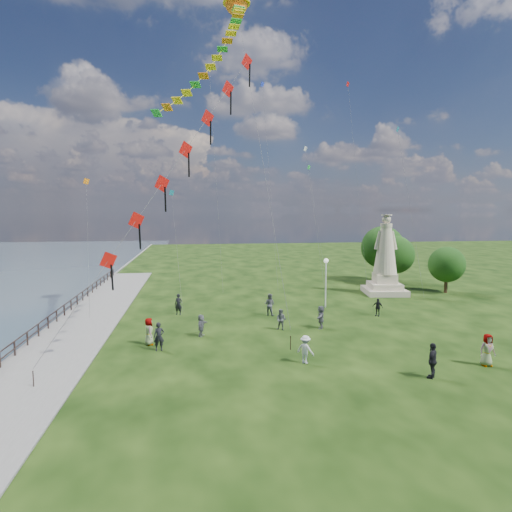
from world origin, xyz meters
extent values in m
cube|color=slate|center=(-16.50, 10.00, -0.20)|extent=(0.30, 160.00, 0.60)
cube|color=slate|center=(-14.00, 8.00, 0.05)|extent=(5.00, 60.00, 0.10)
cylinder|color=black|center=(-16.30, 2.00, 0.50)|extent=(0.11, 0.11, 1.00)
cylinder|color=black|center=(-16.30, 4.00, 0.50)|extent=(0.11, 0.11, 1.00)
cylinder|color=black|center=(-16.30, 6.00, 0.50)|extent=(0.11, 0.11, 1.00)
cylinder|color=black|center=(-16.30, 8.00, 0.50)|extent=(0.11, 0.11, 1.00)
cylinder|color=black|center=(-16.30, 10.00, 0.50)|extent=(0.11, 0.11, 1.00)
cylinder|color=black|center=(-16.30, 12.00, 0.50)|extent=(0.11, 0.11, 1.00)
cylinder|color=black|center=(-16.30, 14.00, 0.50)|extent=(0.11, 0.11, 1.00)
cylinder|color=black|center=(-16.30, 16.00, 0.50)|extent=(0.11, 0.11, 1.00)
cylinder|color=black|center=(-16.30, 18.00, 0.50)|extent=(0.11, 0.11, 1.00)
cylinder|color=black|center=(-16.30, 20.00, 0.50)|extent=(0.11, 0.11, 1.00)
cylinder|color=black|center=(-16.30, 22.00, 0.50)|extent=(0.11, 0.11, 1.00)
cylinder|color=black|center=(-16.30, 24.00, 0.50)|extent=(0.11, 0.11, 1.00)
cylinder|color=black|center=(-16.30, 26.00, 0.50)|extent=(0.11, 0.11, 1.00)
cylinder|color=black|center=(-16.30, 28.00, 0.50)|extent=(0.11, 0.11, 1.00)
cylinder|color=black|center=(-16.30, 30.00, 0.50)|extent=(0.11, 0.11, 1.00)
cylinder|color=black|center=(-16.30, 32.00, 0.50)|extent=(0.11, 0.11, 1.00)
cylinder|color=black|center=(-16.30, 34.00, 0.50)|extent=(0.11, 0.11, 1.00)
cylinder|color=black|center=(-16.30, 36.00, 0.50)|extent=(0.11, 0.11, 1.00)
cube|color=black|center=(-16.30, 10.00, 0.98)|extent=(0.06, 52.00, 0.06)
cube|color=black|center=(-16.30, 10.00, 0.55)|extent=(0.06, 52.00, 0.06)
cube|color=#BDA88F|center=(14.47, 19.55, 0.30)|extent=(4.71, 4.71, 0.59)
cube|color=#BDA88F|center=(14.47, 19.55, 0.89)|extent=(3.59, 3.59, 0.59)
cube|color=#BDA88F|center=(14.47, 19.55, 1.67)|extent=(2.47, 2.47, 0.98)
cylinder|color=#BDA88F|center=(14.47, 19.55, 7.28)|extent=(1.35, 1.35, 0.39)
sphere|color=#BDA88F|center=(14.47, 19.55, 7.89)|extent=(0.90, 0.90, 0.90)
cylinder|color=#BDA88F|center=(14.47, 19.55, 8.36)|extent=(1.08, 1.08, 0.10)
cylinder|color=silver|center=(6.32, 14.25, 2.08)|extent=(0.13, 0.13, 4.17)
sphere|color=white|center=(6.32, 14.25, 4.29)|extent=(0.42, 0.42, 0.42)
cylinder|color=#382314|center=(18.03, 24.49, 1.11)|extent=(0.36, 0.36, 2.22)
sphere|color=#153D10|center=(18.03, 24.49, 3.61)|extent=(4.44, 4.44, 4.44)
cylinder|color=#382314|center=(21.20, 19.06, 0.95)|extent=(0.36, 0.36, 1.90)
sphere|color=#153D10|center=(21.20, 19.06, 3.08)|extent=(3.79, 3.79, 3.79)
cylinder|color=#382314|center=(17.61, 27.09, 1.31)|extent=(0.36, 0.36, 2.63)
sphere|color=#153D10|center=(17.61, 27.09, 4.27)|extent=(5.25, 5.25, 5.25)
imported|color=black|center=(-7.76, 4.02, 0.91)|extent=(0.71, 0.51, 1.81)
imported|color=#595960|center=(0.81, 7.49, 0.79)|extent=(0.90, 0.80, 1.57)
imported|color=silver|center=(0.81, 0.51, 0.82)|extent=(1.15, 1.13, 1.65)
imported|color=black|center=(6.89, -2.59, 0.96)|extent=(1.20, 1.20, 1.91)
imported|color=#595960|center=(10.96, -1.36, 0.93)|extent=(0.92, 0.58, 1.86)
imported|color=#595960|center=(-5.07, 6.79, 0.78)|extent=(1.08, 1.58, 1.56)
imported|color=black|center=(-6.89, 13.36, 0.89)|extent=(0.76, 0.63, 1.78)
imported|color=#595960|center=(0.74, 12.03, 0.93)|extent=(1.06, 0.96, 1.86)
imported|color=black|center=(9.68, 10.51, 0.75)|extent=(0.95, 0.93, 1.50)
imported|color=#595960|center=(-8.52, 5.32, 0.90)|extent=(0.75, 0.99, 1.80)
imported|color=#595960|center=(3.87, 7.56, 0.86)|extent=(1.20, 1.73, 1.72)
cylinder|color=black|center=(-13.50, -1.00, 0.45)|extent=(0.06, 0.06, 0.90)
cube|color=red|center=(-10.18, 1.52, 6.08)|extent=(0.87, 0.64, 1.03)
cube|color=black|center=(-10.00, 1.42, 5.13)|extent=(0.10, 0.28, 1.48)
cube|color=red|center=(-8.76, 2.60, 8.26)|extent=(0.87, 0.64, 1.03)
cube|color=black|center=(-8.58, 2.50, 7.31)|extent=(0.10, 0.28, 1.48)
cube|color=red|center=(-7.33, 3.68, 10.44)|extent=(0.87, 0.64, 1.03)
cube|color=black|center=(-7.15, 3.58, 9.49)|extent=(0.10, 0.28, 1.48)
cube|color=red|center=(-5.91, 4.76, 12.62)|extent=(0.87, 0.64, 1.03)
cube|color=black|center=(-5.73, 4.66, 11.67)|extent=(0.10, 0.28, 1.48)
cube|color=red|center=(-4.49, 5.84, 14.80)|extent=(0.87, 0.64, 1.03)
cube|color=black|center=(-4.31, 5.74, 13.85)|extent=(0.10, 0.28, 1.48)
cube|color=red|center=(-3.07, 6.92, 16.97)|extent=(0.87, 0.64, 1.03)
cube|color=black|center=(-2.89, 6.82, 16.02)|extent=(0.10, 0.28, 1.48)
cube|color=red|center=(-1.64, 8.00, 19.15)|extent=(0.87, 0.64, 1.03)
cube|color=black|center=(-1.46, 7.90, 18.20)|extent=(0.10, 0.28, 1.48)
cylinder|color=black|center=(0.50, 3.00, 0.45)|extent=(0.06, 0.06, 0.90)
sphere|color=orange|center=(-1.92, 12.34, 24.96)|extent=(1.80, 1.80, 1.80)
cylinder|color=yellow|center=(-1.92, 12.34, 24.96)|extent=(2.16, 2.16, 0.10)
cube|color=yellow|center=(-1.90, 12.59, 24.73)|extent=(1.10, 0.85, 0.22)
cube|color=yellow|center=(-1.88, 12.02, 24.48)|extent=(1.08, 0.84, 0.20)
cube|color=orange|center=(-1.89, 11.44, 24.21)|extent=(1.05, 0.82, 0.19)
cube|color=green|center=(-1.91, 10.84, 23.88)|extent=(1.01, 0.80, 0.17)
cube|color=yellow|center=(-1.96, 10.24, 23.50)|extent=(0.98, 0.78, 0.16)
cube|color=yellow|center=(-2.05, 9.63, 23.05)|extent=(0.93, 0.75, 0.15)
cube|color=orange|center=(-2.18, 9.01, 22.54)|extent=(0.89, 0.72, 0.15)
cube|color=green|center=(-2.35, 8.37, 21.96)|extent=(0.84, 0.68, 0.14)
cube|color=yellow|center=(-2.57, 7.74, 21.31)|extent=(0.79, 0.65, 0.15)
cube|color=yellow|center=(-2.83, 7.09, 20.62)|extent=(0.74, 0.61, 0.15)
cube|color=orange|center=(-3.14, 6.45, 19.88)|extent=(0.71, 0.61, 0.16)
cube|color=green|center=(-3.49, 5.80, 19.11)|extent=(0.71, 0.64, 0.18)
cube|color=yellow|center=(-3.88, 5.15, 18.34)|extent=(0.71, 0.66, 0.19)
cube|color=yellow|center=(-4.31, 4.50, 17.57)|extent=(0.70, 0.68, 0.21)
cube|color=orange|center=(-4.77, 3.85, 16.83)|extent=(0.69, 0.69, 0.23)
cube|color=green|center=(-5.26, 3.21, 16.12)|extent=(0.68, 0.69, 0.25)
cube|color=yellow|center=(-5.77, 2.57, 15.47)|extent=(0.66, 0.69, 0.27)
cube|color=yellow|center=(-6.29, 1.94, 14.88)|extent=(0.64, 0.68, 0.28)
cube|color=orange|center=(-6.81, 1.32, 14.36)|extent=(0.62, 0.67, 0.30)
cube|color=green|center=(-7.33, 0.70, 13.90)|extent=(0.60, 0.66, 0.31)
cube|color=#156D82|center=(-7.55, 18.94, 10.51)|extent=(0.51, 0.39, 0.57)
cylinder|color=#595959|center=(-7.05, 16.44, 5.28)|extent=(1.02, 5.02, 10.46)
cube|color=silver|center=(6.63, 23.34, 15.52)|extent=(0.51, 0.39, 0.57)
cylinder|color=#595959|center=(7.13, 20.84, 7.78)|extent=(1.02, 5.02, 15.47)
cube|color=red|center=(12.61, 26.99, 23.55)|extent=(0.51, 0.39, 0.57)
cylinder|color=#595959|center=(13.11, 24.49, 11.80)|extent=(1.02, 5.02, 23.50)
cube|color=yellow|center=(-3.52, 27.16, 24.60)|extent=(0.51, 0.39, 0.57)
cylinder|color=#595959|center=(-3.02, 24.66, 12.32)|extent=(1.02, 5.02, 24.55)
cube|color=green|center=(9.20, 31.23, 14.31)|extent=(0.51, 0.39, 0.57)
cylinder|color=#595959|center=(9.70, 28.73, 7.18)|extent=(1.02, 5.02, 14.26)
cube|color=orange|center=(-15.01, 17.83, 11.43)|extent=(0.51, 0.39, 0.57)
cylinder|color=#595959|center=(-14.51, 15.33, 5.74)|extent=(1.02, 5.02, 11.39)
cube|color=#1F35C7|center=(2.56, 27.50, 23.27)|extent=(0.51, 0.39, 0.57)
cylinder|color=#595959|center=(3.06, 25.00, 11.66)|extent=(1.02, 5.02, 23.22)
cube|color=#156D82|center=(16.34, 21.55, 17.50)|extent=(0.51, 0.39, 0.57)
cylinder|color=#595959|center=(16.84, 19.05, 8.77)|extent=(1.02, 5.02, 17.45)
camera|label=1|loc=(-5.45, -22.84, 8.84)|focal=30.00mm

